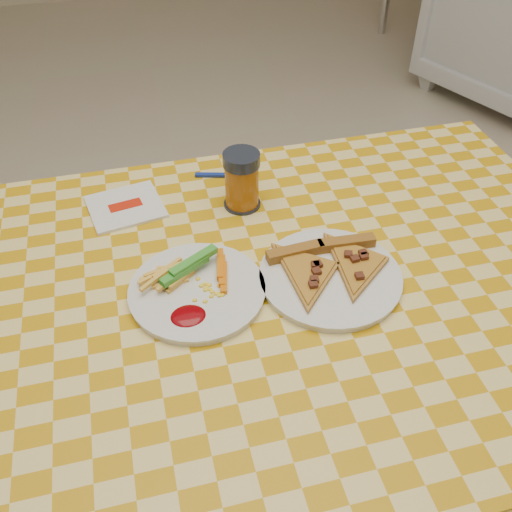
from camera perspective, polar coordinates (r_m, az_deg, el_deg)
The scene contains 9 objects.
ground at distance 1.61m, azimuth 0.83°, elevation -22.40°, with size 8.00×8.00×0.00m, color beige.
table at distance 1.04m, azimuth 1.20°, elevation -6.12°, with size 1.28×0.88×0.76m.
plate_left at distance 0.98m, azimuth -5.89°, elevation -3.58°, with size 0.23×0.23×0.01m, color silver.
plate_right at distance 1.00m, azimuth 7.41°, elevation -2.17°, with size 0.24×0.24×0.01m, color silver.
fries_veggies at distance 0.97m, azimuth -6.60°, elevation -2.37°, with size 0.18×0.16×0.04m.
pizza_slices at distance 1.00m, azimuth 7.35°, elevation -0.95°, with size 0.23×0.21×0.02m.
drink_glass at distance 1.13m, azimuth -1.43°, elevation 7.54°, with size 0.07×0.07×0.12m.
napkin at distance 1.18m, azimuth -12.91°, elevation 4.84°, with size 0.16×0.15×0.01m.
fork at distance 1.25m, azimuth -3.02°, elevation 8.09°, with size 0.13×0.05×0.01m.
Camera 1 is at (-0.19, -0.66, 1.46)m, focal length 40.00 mm.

